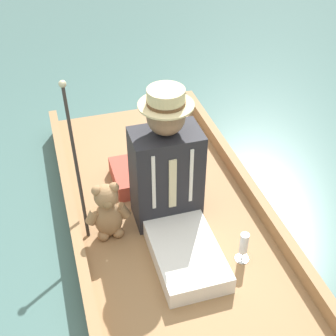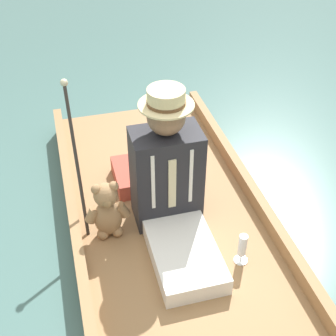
% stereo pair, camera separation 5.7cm
% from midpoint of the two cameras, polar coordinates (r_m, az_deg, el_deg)
% --- Properties ---
extents(ground_plane, '(16.00, 16.00, 0.00)m').
position_cam_midpoint_polar(ground_plane, '(2.85, 0.64, -10.34)').
color(ground_plane, '#476B66').
extents(punt_boat, '(1.20, 3.05, 0.21)m').
position_cam_midpoint_polar(punt_boat, '(2.81, 0.65, -9.47)').
color(punt_boat, '#997047').
rests_on(punt_boat, ground_plane).
extents(seat_cushion, '(0.51, 0.35, 0.11)m').
position_cam_midpoint_polar(seat_cushion, '(3.16, -2.65, -0.59)').
color(seat_cushion, '#B24738').
rests_on(seat_cushion, punt_boat).
extents(seated_person, '(0.39, 0.82, 0.88)m').
position_cam_midpoint_polar(seated_person, '(2.65, -0.30, -2.00)').
color(seated_person, white).
rests_on(seated_person, punt_boat).
extents(teddy_bear, '(0.27, 0.16, 0.38)m').
position_cam_midpoint_polar(teddy_bear, '(2.71, -7.95, -5.34)').
color(teddy_bear, '#9E754C').
rests_on(teddy_bear, punt_boat).
extents(wine_glass, '(0.08, 0.08, 0.20)m').
position_cam_midpoint_polar(wine_glass, '(2.62, 8.60, -9.31)').
color(wine_glass, silver).
rests_on(wine_glass, punt_boat).
extents(walking_cane, '(0.04, 0.42, 0.83)m').
position_cam_midpoint_polar(walking_cane, '(2.71, -12.04, 2.40)').
color(walking_cane, '#2D2823').
rests_on(walking_cane, punt_boat).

